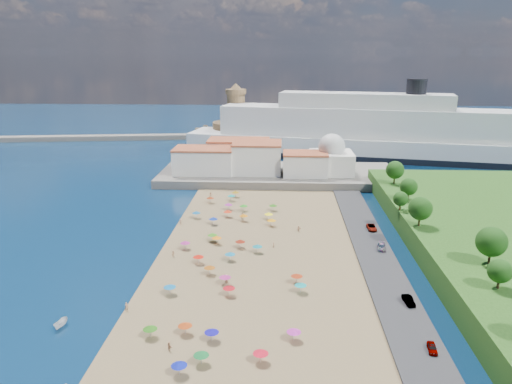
{
  "coord_description": "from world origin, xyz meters",
  "views": [
    {
      "loc": [
        11.3,
        -114.33,
        47.21
      ],
      "look_at": [
        4.0,
        25.0,
        8.0
      ],
      "focal_mm": 35.0,
      "sensor_mm": 36.0,
      "label": 1
    }
  ],
  "objects": [
    {
      "name": "cruise_ship",
      "position": [
        48.6,
        115.5,
        10.67
      ],
      "size": [
        166.43,
        55.4,
        36.03
      ],
      "color": "black",
      "rests_on": "ground"
    },
    {
      "name": "waterfront_buildings",
      "position": [
        -3.05,
        73.64,
        7.88
      ],
      "size": [
        57.0,
        29.0,
        11.0
      ],
      "color": "silver",
      "rests_on": "terrace"
    },
    {
      "name": "parked_cars",
      "position": [
        36.0,
        -5.76,
        1.37
      ],
      "size": [
        2.56,
        61.47,
        1.38
      ],
      "color": "gray",
      "rests_on": "promenade"
    },
    {
      "name": "terrace",
      "position": [
        10.0,
        73.0,
        1.5
      ],
      "size": [
        90.0,
        36.0,
        3.0
      ],
      "primitive_type": "cube",
      "color": "#59544C",
      "rests_on": "ground"
    },
    {
      "name": "breakwater",
      "position": [
        -110.0,
        153.0,
        1.3
      ],
      "size": [
        199.03,
        34.77,
        2.6
      ],
      "primitive_type": "cube",
      "rotation": [
        0.0,
        0.0,
        0.14
      ],
      "color": "#59544C",
      "rests_on": "ground"
    },
    {
      "name": "beach_parasols",
      "position": [
        -1.13,
        -9.26,
        2.15
      ],
      "size": [
        31.41,
        112.22,
        2.2
      ],
      "color": "gray",
      "rests_on": "beach"
    },
    {
      "name": "fortress",
      "position": [
        -12.0,
        138.0,
        6.68
      ],
      "size": [
        40.0,
        40.0,
        32.4
      ],
      "color": "olive",
      "rests_on": "ground"
    },
    {
      "name": "jetty",
      "position": [
        -12.0,
        108.0,
        1.2
      ],
      "size": [
        18.0,
        70.0,
        2.4
      ],
      "primitive_type": "cube",
      "color": "#59544C",
      "rests_on": "ground"
    },
    {
      "name": "domed_building",
      "position": [
        30.0,
        71.0,
        8.97
      ],
      "size": [
        16.0,
        16.0,
        15.0
      ],
      "color": "silver",
      "rests_on": "terrace"
    },
    {
      "name": "hillside_trees",
      "position": [
        48.28,
        -6.87,
        10.21
      ],
      "size": [
        14.93,
        110.72,
        7.81
      ],
      "color": "#382314",
      "rests_on": "hillside"
    },
    {
      "name": "ground",
      "position": [
        0.0,
        0.0,
        0.0
      ],
      "size": [
        700.0,
        700.0,
        0.0
      ],
      "primitive_type": "plane",
      "color": "#071938",
      "rests_on": "ground"
    },
    {
      "name": "moored_boats",
      "position": [
        -25.08,
        -52.03,
        0.7
      ],
      "size": [
        7.38,
        31.39,
        1.43
      ],
      "color": "white",
      "rests_on": "ground"
    },
    {
      "name": "beachgoers",
      "position": [
        -4.37,
        -6.0,
        1.12
      ],
      "size": [
        36.1,
        101.83,
        1.88
      ],
      "color": "tan",
      "rests_on": "beach"
    }
  ]
}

